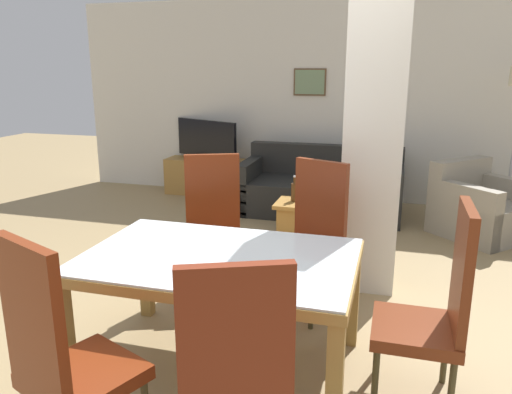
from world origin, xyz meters
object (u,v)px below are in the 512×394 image
(tv_screen, at_px, (206,140))
(dining_chair_far_left, at_px, (214,225))
(dining_table, at_px, (220,277))
(dining_chair_near_left, at_px, (62,354))
(armchair, at_px, (480,210))
(dining_chair_head_right, at_px, (436,305))
(dining_chair_far_right, at_px, (312,235))
(bottle, at_px, (295,191))
(sofa, at_px, (321,191))
(tv_stand, at_px, (207,177))
(coffee_table, at_px, (313,221))
(dining_chair_near_right, at_px, (234,383))

(tv_screen, bearing_deg, dining_chair_far_left, 136.91)
(dining_table, bearing_deg, dining_chair_near_left, -112.94)
(armchair, bearing_deg, dining_chair_head_right, 32.55)
(dining_chair_far_right, bearing_deg, armchair, -101.15)
(dining_chair_far_left, height_order, tv_screen, dining_chair_far_left)
(bottle, xyz_separation_m, tv_screen, (-1.60, 1.54, 0.27))
(sofa, bearing_deg, armchair, 167.68)
(dining_chair_near_left, bearing_deg, tv_stand, 127.06)
(dining_chair_near_left, relative_size, armchair, 0.96)
(dining_chair_head_right, distance_m, tv_stand, 4.95)
(coffee_table, bearing_deg, bottle, 171.45)
(dining_chair_near_right, distance_m, tv_screen, 5.36)
(dining_chair_near_left, relative_size, tv_stand, 0.96)
(coffee_table, distance_m, bottle, 0.37)
(tv_stand, bearing_deg, bottle, -43.91)
(dining_chair_far_right, xyz_separation_m, coffee_table, (-0.24, 1.51, -0.37))
(tv_stand, height_order, tv_screen, tv_screen)
(dining_table, height_order, tv_stand, dining_table)
(dining_chair_head_right, height_order, sofa, dining_chair_head_right)
(dining_chair_head_right, relative_size, sofa, 0.57)
(dining_table, xyz_separation_m, dining_chair_far_left, (-0.40, 0.96, -0.01))
(bottle, bearing_deg, dining_chair_near_right, -82.54)
(dining_chair_head_right, relative_size, coffee_table, 1.44)
(dining_chair_near_left, bearing_deg, coffee_table, 103.54)
(dining_chair_far_right, xyz_separation_m, dining_chair_far_left, (-0.80, 0.03, 0.00))
(dining_table, bearing_deg, tv_stand, 112.30)
(coffee_table, bearing_deg, tv_stand, 139.01)
(armchair, xyz_separation_m, bottle, (-1.94, -0.64, 0.23))
(dining_chair_near_left, xyz_separation_m, bottle, (0.35, 3.42, -0.06))
(coffee_table, bearing_deg, armchair, 21.25)
(dining_chair_far_right, bearing_deg, dining_chair_near_left, 90.12)
(tv_stand, bearing_deg, sofa, -16.27)
(dining_chair_far_left, height_order, sofa, dining_chair_far_left)
(dining_table, bearing_deg, dining_chair_head_right, 0.00)
(dining_chair_far_right, relative_size, coffee_table, 1.44)
(sofa, xyz_separation_m, tv_screen, (-1.73, 0.50, 0.50))
(dining_table, relative_size, dining_chair_head_right, 1.41)
(dining_chair_near_right, bearing_deg, dining_chair_near_left, 157.51)
(dining_chair_far_left, relative_size, bottle, 4.12)
(dining_table, xyz_separation_m, bottle, (-0.05, 2.48, -0.08))
(dining_chair_head_right, bearing_deg, tv_stand, 35.58)
(dining_chair_near_left, relative_size, dining_chair_near_right, 1.00)
(coffee_table, relative_size, tv_stand, 0.66)
(dining_chair_far_right, distance_m, tv_screen, 3.71)
(dining_chair_near_right, distance_m, tv_stand, 5.37)
(dining_chair_near_right, bearing_deg, coffee_table, 70.87)
(dining_chair_near_right, height_order, coffee_table, dining_chair_near_right)
(tv_stand, bearing_deg, dining_chair_far_right, -56.41)
(sofa, xyz_separation_m, tv_stand, (-1.73, 0.50, -0.03))
(dining_chair_near_right, distance_m, armchair, 4.33)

